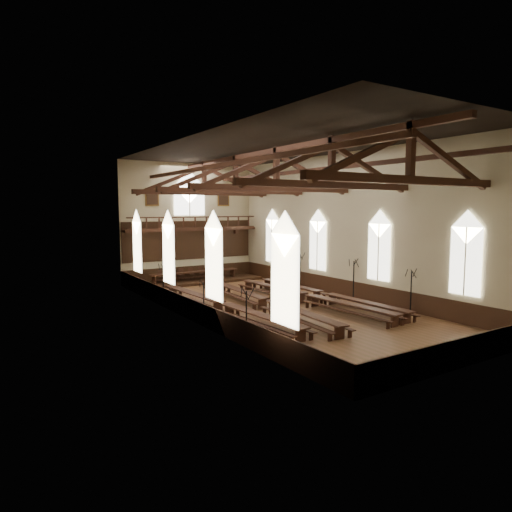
{
  "coord_description": "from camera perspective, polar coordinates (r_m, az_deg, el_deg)",
  "views": [
    {
      "loc": [
        -16.27,
        -23.17,
        6.19
      ],
      "look_at": [
        -0.53,
        1.5,
        3.12
      ],
      "focal_mm": 32.0,
      "sensor_mm": 36.0,
      "label": 1
    }
  ],
  "objects": [
    {
      "name": "candelabrum_left_far",
      "position": [
        30.55,
        -11.5,
        -4.3
      ],
      "size": [
        0.73,
        0.8,
        2.62
      ],
      "color": "black",
      "rests_on": "ground"
    },
    {
      "name": "candelabrum_right_near",
      "position": [
        28.36,
        18.77,
        -5.26
      ],
      "size": [
        0.71,
        0.82,
        2.68
      ],
      "color": "black",
      "rests_on": "ground"
    },
    {
      "name": "dais",
      "position": [
        38.58,
        -7.63,
        -3.13
      ],
      "size": [
        11.4,
        3.18,
        0.21
      ],
      "primitive_type": "cube",
      "color": "black",
      "rests_on": "ground"
    },
    {
      "name": "roof_trusses",
      "position": [
        28.39,
        2.57,
        10.08
      ],
      "size": [
        11.7,
        25.7,
        2.8
      ],
      "color": "#361911",
      "rests_on": "room_walls"
    },
    {
      "name": "candelabrum_right_far",
      "position": [
        35.74,
        5.53,
        -2.64
      ],
      "size": [
        0.74,
        0.85,
        2.78
      ],
      "color": "black",
      "rests_on": "ground"
    },
    {
      "name": "high_chairs",
      "position": [
        39.16,
        -8.1,
        -2.08
      ],
      "size": [
        5.82,
        0.43,
        0.95
      ],
      "color": "#361911",
      "rests_on": "dais"
    },
    {
      "name": "high_table",
      "position": [
        38.47,
        -7.64,
        -2.08
      ],
      "size": [
        7.71,
        0.87,
        0.72
      ],
      "color": "#361911",
      "rests_on": "dais"
    },
    {
      "name": "side_windows",
      "position": [
        28.42,
        2.53,
        1.04
      ],
      "size": [
        11.85,
        19.8,
        4.5
      ],
      "color": "white",
      "rests_on": "room_walls"
    },
    {
      "name": "refectory_row_c",
      "position": [
        29.54,
        6.49,
        -5.09
      ],
      "size": [
        1.81,
        14.23,
        0.73
      ],
      "color": "#361911",
      "rests_on": "ground"
    },
    {
      "name": "candelabrum_right_mid",
      "position": [
        31.44,
        12.08,
        -3.9
      ],
      "size": [
        0.85,
        0.81,
        2.83
      ],
      "color": "black",
      "rests_on": "ground"
    },
    {
      "name": "room_walls",
      "position": [
        28.31,
        2.55,
        6.53
      ],
      "size": [
        26.0,
        26.0,
        26.0
      ],
      "color": "#BAB18C",
      "rests_on": "ground"
    },
    {
      "name": "wainscot_band",
      "position": [
        28.86,
        2.5,
        -5.18
      ],
      "size": [
        12.0,
        26.0,
        1.2
      ],
      "color": "black",
      "rests_on": "ground"
    },
    {
      "name": "refectory_row_b",
      "position": [
        27.63,
        1.53,
        -5.83
      ],
      "size": [
        1.93,
        14.25,
        0.73
      ],
      "color": "#361911",
      "rests_on": "ground"
    },
    {
      "name": "minstrels_gallery",
      "position": [
        39.42,
        -8.11,
        2.61
      ],
      "size": [
        11.8,
        1.24,
        3.7
      ],
      "color": "#361911",
      "rests_on": "room_walls"
    },
    {
      "name": "portraits",
      "position": [
        39.58,
        -8.32,
        7.25
      ],
      "size": [
        7.75,
        0.09,
        1.45
      ],
      "color": "brown",
      "rests_on": "room_walls"
    },
    {
      "name": "ground",
      "position": [
        28.98,
        2.49,
        -6.34
      ],
      "size": [
        26.0,
        26.0,
        0.0
      ],
      "primitive_type": "plane",
      "color": "brown",
      "rests_on": "ground"
    },
    {
      "name": "refectory_row_a",
      "position": [
        26.77,
        -4.11,
        -6.22
      ],
      "size": [
        1.87,
        14.31,
        0.73
      ],
      "color": "#361911",
      "rests_on": "ground"
    },
    {
      "name": "end_window",
      "position": [
        39.58,
        -8.33,
        7.43
      ],
      "size": [
        2.8,
        0.12,
        3.8
      ],
      "color": "white",
      "rests_on": "room_walls"
    },
    {
      "name": "candelabrum_left_mid",
      "position": [
        25.15,
        -6.53,
        -6.64
      ],
      "size": [
        0.63,
        0.72,
        2.33
      ],
      "color": "black",
      "rests_on": "ground"
    },
    {
      "name": "refectory_row_d",
      "position": [
        30.47,
        8.56,
        -4.82
      ],
      "size": [
        1.47,
        13.93,
        0.7
      ],
      "color": "#361911",
      "rests_on": "ground"
    },
    {
      "name": "candelabrum_left_near",
      "position": [
        21.33,
        -1.21,
        -8.72
      ],
      "size": [
        0.71,
        0.78,
        2.55
      ],
      "color": "black",
      "rests_on": "ground"
    }
  ]
}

